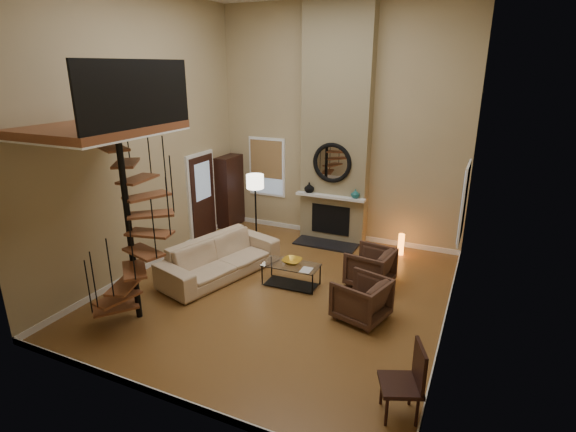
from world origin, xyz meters
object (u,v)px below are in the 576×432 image
at_px(hutch, 230,191).
at_px(armchair_far, 365,301).
at_px(sofa, 220,257).
at_px(side_chair, 408,379).
at_px(floor_lamp, 255,187).
at_px(accent_lamp, 401,244).
at_px(coffee_table, 291,272).
at_px(armchair_near, 374,268).

distance_m(hutch, armchair_far, 5.54).
height_order(sofa, side_chair, side_chair).
bearing_deg(floor_lamp, accent_lamp, 13.71).
distance_m(coffee_table, accent_lamp, 2.92).
height_order(sofa, armchair_near, sofa).
bearing_deg(side_chair, armchair_far, 118.51).
bearing_deg(armchair_far, accent_lamp, -164.67).
bearing_deg(sofa, side_chair, -103.35).
distance_m(coffee_table, side_chair, 3.69).
bearing_deg(coffee_table, armchair_far, -20.00).
distance_m(armchair_far, floor_lamp, 4.10).
height_order(floor_lamp, side_chair, floor_lamp).
relative_size(floor_lamp, side_chair, 1.70).
bearing_deg(floor_lamp, armchair_near, -16.36).
bearing_deg(floor_lamp, coffee_table, -44.45).
bearing_deg(side_chair, hutch, 137.99).
bearing_deg(coffee_table, side_chair, -43.28).
distance_m(armchair_far, side_chair, 2.21).
distance_m(sofa, armchair_far, 3.17).
bearing_deg(floor_lamp, sofa, -85.48).
xyz_separation_m(hutch, sofa, (1.41, -2.69, -0.55)).
xyz_separation_m(armchair_near, side_chair, (1.24, -3.23, 0.17)).
height_order(hutch, armchair_near, hutch).
height_order(hutch, sofa, hutch).
xyz_separation_m(armchair_far, accent_lamp, (0.01, 3.01, -0.10)).
distance_m(hutch, coffee_table, 3.91).
distance_m(hutch, side_chair, 7.55).
relative_size(hutch, accent_lamp, 3.80).
bearing_deg(hutch, armchair_far, -34.37).
height_order(armchair_far, side_chair, side_chair).
height_order(coffee_table, accent_lamp, accent_lamp).
distance_m(armchair_near, side_chair, 3.47).
bearing_deg(side_chair, floor_lamp, 136.27).
bearing_deg(accent_lamp, floor_lamp, -166.29).
bearing_deg(armchair_far, floor_lamp, -108.49).
bearing_deg(armchair_near, coffee_table, -55.92).
relative_size(armchair_far, accent_lamp, 1.69).
bearing_deg(accent_lamp, coffee_table, -124.15).
relative_size(hutch, coffee_table, 1.68).
height_order(armchair_near, armchair_far, armchair_near).
xyz_separation_m(sofa, coffee_table, (1.51, 0.17, -0.11)).
bearing_deg(armchair_far, armchair_near, -156.37).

